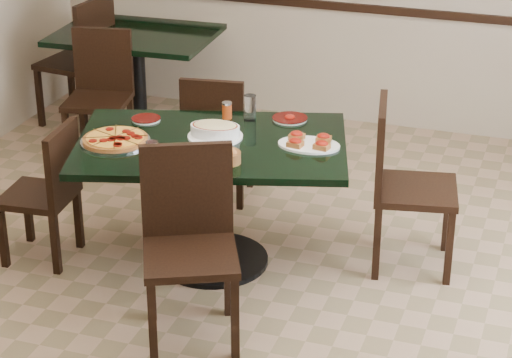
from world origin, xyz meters
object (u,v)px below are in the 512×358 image
(chair_left, at_px, (49,187))
(bread_basket, at_px, (219,154))
(back_chair_left, at_px, (84,54))
(main_table, at_px, (212,172))
(back_table, at_px, (137,62))
(back_chair_near, at_px, (100,87))
(pepperoni_pizza, at_px, (115,139))
(chair_far, at_px, (216,132))
(bruschetta_platter, at_px, (309,142))
(chair_right, at_px, (400,176))
(lasagna_casserole, at_px, (215,130))
(chair_near, at_px, (189,233))

(chair_left, distance_m, bread_basket, 1.08)
(back_chair_left, bearing_deg, main_table, 52.37)
(main_table, height_order, back_table, same)
(back_chair_near, relative_size, pepperoni_pizza, 2.36)
(pepperoni_pizza, bearing_deg, back_chair_near, 120.31)
(chair_far, bearing_deg, chair_left, 50.82)
(back_chair_left, relative_size, bruschetta_platter, 2.81)
(chair_left, bearing_deg, chair_right, 102.34)
(back_chair_left, height_order, pepperoni_pizza, back_chair_left)
(pepperoni_pizza, bearing_deg, back_table, 112.23)
(chair_right, distance_m, bread_basket, 1.05)
(back_chair_left, xyz_separation_m, bread_basket, (1.83, -1.96, 0.23))
(chair_far, distance_m, chair_right, 1.34)
(chair_far, xyz_separation_m, lasagna_casserole, (0.27, -0.71, 0.32))
(lasagna_casserole, bearing_deg, back_table, 120.54)
(back_chair_left, height_order, bruschetta_platter, back_chair_left)
(back_chair_left, bearing_deg, back_table, 105.51)
(chair_left, height_order, pepperoni_pizza, chair_left)
(chair_near, xyz_separation_m, chair_right, (0.85, 1.00, -0.00))
(chair_far, distance_m, bread_basket, 1.13)
(chair_near, relative_size, bread_basket, 3.82)
(back_table, xyz_separation_m, chair_near, (1.43, -2.45, 0.02))
(main_table, bearing_deg, back_chair_near, 120.87)
(chair_left, relative_size, pepperoni_pizza, 2.14)
(back_table, relative_size, bread_basket, 4.64)
(back_chair_near, bearing_deg, main_table, -53.45)
(main_table, relative_size, chair_right, 1.72)
(chair_far, bearing_deg, bread_basket, 104.03)
(lasagna_casserole, bearing_deg, chair_right, 8.57)
(back_chair_near, bearing_deg, bruschetta_platter, -41.75)
(back_table, distance_m, chair_right, 2.70)
(lasagna_casserole, relative_size, bread_basket, 1.20)
(back_chair_near, xyz_separation_m, bruschetta_platter, (1.83, -1.12, 0.27))
(chair_far, xyz_separation_m, bread_basket, (0.40, -1.00, 0.32))
(chair_near, xyz_separation_m, back_chair_left, (-1.83, 2.40, 0.01))
(chair_near, height_order, chair_right, chair_near)
(back_table, distance_m, bread_basket, 2.48)
(main_table, relative_size, back_table, 1.41)
(back_chair_near, bearing_deg, chair_near, -63.00)
(chair_far, height_order, chair_right, chair_right)
(main_table, relative_size, chair_left, 2.04)
(chair_far, xyz_separation_m, chair_right, (1.26, -0.44, 0.07))
(back_chair_left, bearing_deg, bread_basket, 50.92)
(chair_right, relative_size, bread_basket, 3.80)
(chair_left, bearing_deg, bread_basket, 86.10)
(main_table, bearing_deg, lasagna_casserole, 75.20)
(main_table, distance_m, chair_left, 0.93)
(back_chair_left, xyz_separation_m, lasagna_casserole, (1.69, -1.66, 0.24))
(chair_right, height_order, lasagna_casserole, chair_right)
(pepperoni_pizza, bearing_deg, chair_far, 76.88)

